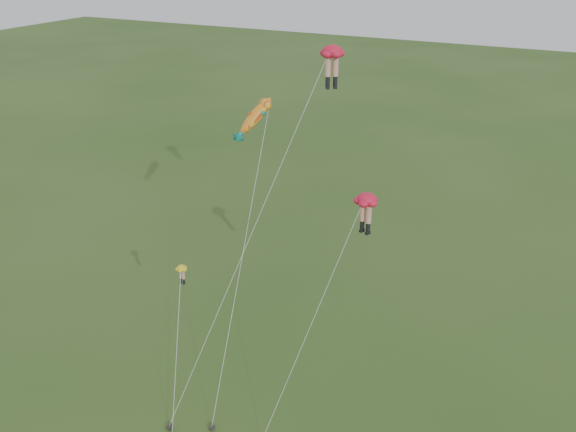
% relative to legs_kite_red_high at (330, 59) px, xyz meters
% --- Properties ---
extents(ground, '(300.00, 300.00, 0.00)m').
position_rel_legs_kite_red_high_xyz_m(ground, '(-2.09, -10.44, -20.63)').
color(ground, '#2A491A').
rests_on(ground, ground).
extents(legs_kite_red_high, '(5.90, 14.29, 21.51)m').
position_rel_legs_kite_red_high_xyz_m(legs_kite_red_high, '(0.00, 0.00, 0.00)').
color(legs_kite_red_high, red).
rests_on(legs_kite_red_high, ground).
extents(legs_kite_red_mid, '(4.23, 8.51, 13.91)m').
position_rel_legs_kite_red_high_xyz_m(legs_kite_red_mid, '(4.14, -3.98, -7.47)').
color(legs_kite_red_mid, red).
rests_on(legs_kite_red_mid, ground).
extents(legs_kite_yellow, '(2.51, 5.35, 8.99)m').
position_rel_legs_kite_red_high_xyz_m(legs_kite_yellow, '(-5.79, -9.04, -12.66)').
color(legs_kite_yellow, yellow).
rests_on(legs_kite_yellow, ground).
extents(fish_kite, '(3.58, 12.03, 18.20)m').
position_rel_legs_kite_red_high_xyz_m(fish_kite, '(-4.55, -1.43, -3.89)').
color(fish_kite, yellow).
rests_on(fish_kite, ground).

